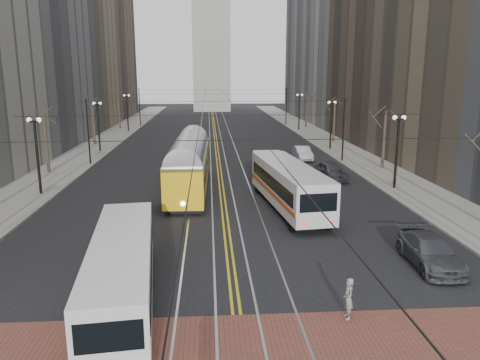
{
  "coord_description": "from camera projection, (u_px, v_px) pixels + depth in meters",
  "views": [
    {
      "loc": [
        -0.97,
        -17.19,
        8.97
      ],
      "look_at": [
        0.8,
        9.04,
        3.0
      ],
      "focal_mm": 35.0,
      "sensor_mm": 36.0,
      "label": 1
    }
  ],
  "objects": [
    {
      "name": "building_left_far",
      "position": [
        88.0,
        19.0,
        96.35
      ],
      "size": [
        16.0,
        20.0,
        40.0
      ],
      "primitive_type": "cube",
      "color": "brown",
      "rests_on": "ground"
    },
    {
      "name": "trolley_wires",
      "position": [
        217.0,
        122.0,
        51.83
      ],
      "size": [
        25.96,
        120.0,
        6.6
      ],
      "color": "black",
      "rests_on": "ground"
    },
    {
      "name": "centre_lines",
      "position": [
        216.0,
        143.0,
        62.56
      ],
      "size": [
        0.42,
        130.0,
        0.01
      ],
      "primitive_type": "cube",
      "color": "gold",
      "rests_on": "ground"
    },
    {
      "name": "building_right_far",
      "position": [
        331.0,
        21.0,
        99.7
      ],
      "size": [
        16.0,
        20.0,
        40.0
      ],
      "primitive_type": "cube",
      "color": "slate",
      "rests_on": "ground"
    },
    {
      "name": "sedan_parked",
      "position": [
        430.0,
        251.0,
        22.33
      ],
      "size": [
        2.22,
        4.98,
        1.42
      ],
      "primitive_type": "imported",
      "rotation": [
        0.0,
        0.0,
        -0.05
      ],
      "color": "#44464C",
      "rests_on": "ground"
    },
    {
      "name": "rear_bus",
      "position": [
        289.0,
        187.0,
        31.5
      ],
      "size": [
        3.87,
        11.87,
        3.04
      ],
      "primitive_type": "cube",
      "rotation": [
        0.0,
        0.0,
        0.12
      ],
      "color": "silver",
      "rests_on": "ground"
    },
    {
      "name": "streetcar_rails",
      "position": [
        216.0,
        143.0,
        62.56
      ],
      "size": [
        4.8,
        130.0,
        0.02
      ],
      "primitive_type": "cube",
      "color": "gray",
      "rests_on": "ground"
    },
    {
      "name": "pedestrian_b",
      "position": [
        348.0,
        298.0,
        17.41
      ],
      "size": [
        0.38,
        0.58,
        1.58
      ],
      "primitive_type": "imported",
      "rotation": [
        0.0,
        0.0,
        4.72
      ],
      "color": "gray",
      "rests_on": "crosswalk_band"
    },
    {
      "name": "cargo_van",
      "position": [
        271.0,
        172.0,
        37.59
      ],
      "size": [
        2.39,
        5.91,
        2.59
      ],
      "primitive_type": "cube",
      "rotation": [
        0.0,
        0.0,
        0.02
      ],
      "color": "silver",
      "rests_on": "ground"
    },
    {
      "name": "transit_bus",
      "position": [
        122.0,
        273.0,
        18.33
      ],
      "size": [
        3.43,
        11.0,
        2.7
      ],
      "primitive_type": "cube",
      "rotation": [
        0.0,
        0.0,
        0.11
      ],
      "color": "silver",
      "rests_on": "ground"
    },
    {
      "name": "street_trees",
      "position": [
        217.0,
        130.0,
        52.45
      ],
      "size": [
        31.68,
        53.28,
        5.6
      ],
      "color": "#382D23",
      "rests_on": "ground"
    },
    {
      "name": "streetcar",
      "position": [
        190.0,
        169.0,
        36.65
      ],
      "size": [
        3.03,
        14.48,
        3.4
      ],
      "primitive_type": "cube",
      "rotation": [
        0.0,
        0.0,
        -0.02
      ],
      "color": "yellow",
      "rests_on": "ground"
    },
    {
      "name": "building_left_mid",
      "position": [
        9.0,
        8.0,
        58.09
      ],
      "size": [
        16.0,
        20.0,
        34.0
      ],
      "primitive_type": "cube",
      "color": "slate",
      "rests_on": "ground"
    },
    {
      "name": "sidewalk_left",
      "position": [
        102.0,
        143.0,
        61.56
      ],
      "size": [
        5.0,
        140.0,
        0.15
      ],
      "primitive_type": "cube",
      "color": "gray",
      "rests_on": "ground"
    },
    {
      "name": "building_right_mid",
      "position": [
        408.0,
        12.0,
        61.45
      ],
      "size": [
        16.0,
        20.0,
        34.0
      ],
      "primitive_type": "cube",
      "color": "brown",
      "rests_on": "ground"
    },
    {
      "name": "sidewalk_right",
      "position": [
        326.0,
        141.0,
        63.53
      ],
      "size": [
        5.0,
        140.0,
        0.15
      ],
      "primitive_type": "cube",
      "color": "gray",
      "rests_on": "ground"
    },
    {
      "name": "ground",
      "position": [
        235.0,
        303.0,
        18.78
      ],
      "size": [
        260.0,
        260.0,
        0.0
      ],
      "primitive_type": "plane",
      "color": "black",
      "rests_on": "ground"
    },
    {
      "name": "sedan_grey",
      "position": [
        331.0,
        171.0,
        40.64
      ],
      "size": [
        2.56,
        4.78,
        1.55
      ],
      "primitive_type": "imported",
      "rotation": [
        0.0,
        0.0,
        0.17
      ],
      "color": "#3D4045",
      "rests_on": "ground"
    },
    {
      "name": "sedan_silver",
      "position": [
        302.0,
        153.0,
        49.99
      ],
      "size": [
        1.62,
        4.41,
        1.44
      ],
      "primitive_type": "imported",
      "rotation": [
        0.0,
        0.0,
        0.02
      ],
      "color": "#B5B7BE",
      "rests_on": "ground"
    },
    {
      "name": "lamp_posts",
      "position": [
        218.0,
        138.0,
        46.13
      ],
      "size": [
        27.6,
        57.2,
        5.6
      ],
      "color": "black",
      "rests_on": "ground"
    }
  ]
}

